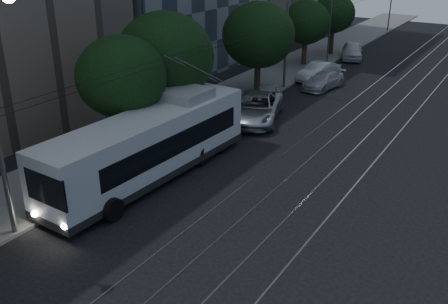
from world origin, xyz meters
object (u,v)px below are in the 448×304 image
at_px(car_white_d, 352,51).
at_px(car_white_c, 318,72).
at_px(pickup_silver, 257,107).
at_px(car_white_b, 323,80).
at_px(car_white_a, 267,97).
at_px(trolleybus, 152,144).
at_px(streetlamp_far, 293,10).

bearing_deg(car_white_d, car_white_c, -107.35).
relative_size(pickup_silver, car_white_c, 1.37).
xyz_separation_m(pickup_silver, car_white_b, (0.88, 9.05, -0.22)).
xyz_separation_m(pickup_silver, car_white_a, (-0.72, 2.74, -0.13)).
xyz_separation_m(car_white_b, car_white_c, (-1.22, 1.95, 0.10)).
xyz_separation_m(trolleybus, car_white_d, (-0.30, 29.86, -0.93)).
bearing_deg(car_white_b, trolleybus, -84.83).
distance_m(car_white_a, car_white_c, 8.27).
distance_m(car_white_a, car_white_d, 17.29).
distance_m(trolleybus, car_white_b, 18.96).
height_order(trolleybus, car_white_b, trolleybus).
height_order(car_white_b, car_white_c, car_white_c).
xyz_separation_m(trolleybus, car_white_c, (-0.03, 20.83, -0.99)).
height_order(trolleybus, streetlamp_far, streetlamp_far).
distance_m(pickup_silver, car_white_b, 9.10).
relative_size(car_white_a, car_white_b, 0.96).
bearing_deg(car_white_a, streetlamp_far, 72.09).
bearing_deg(car_white_d, streetlamp_far, -111.78).
xyz_separation_m(car_white_a, car_white_d, (0.11, 17.29, 0.07)).
height_order(pickup_silver, car_white_c, pickup_silver).
bearing_deg(trolleybus, streetlamp_far, 95.27).
distance_m(car_white_d, streetlamp_far, 13.69).
relative_size(trolleybus, car_white_b, 2.91).
height_order(trolleybus, pickup_silver, trolleybus).
bearing_deg(car_white_a, pickup_silver, -99.22).
bearing_deg(pickup_silver, car_white_c, 73.32).
xyz_separation_m(pickup_silver, streetlamp_far, (-1.21, 7.34, 5.06)).
xyz_separation_m(car_white_c, car_white_d, (-0.27, 9.03, 0.05)).
distance_m(trolleybus, car_white_c, 20.86).
bearing_deg(car_white_c, pickup_silver, -76.04).
distance_m(car_white_b, car_white_d, 11.07).
height_order(pickup_silver, streetlamp_far, streetlamp_far).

